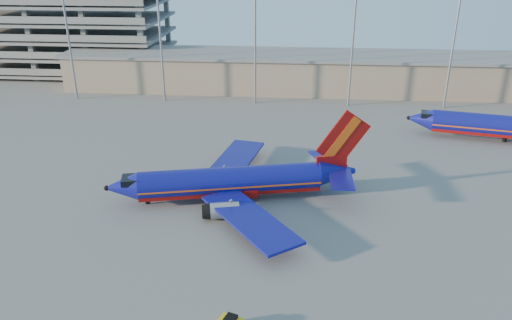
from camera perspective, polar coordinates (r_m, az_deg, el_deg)
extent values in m
plane|color=slate|center=(66.37, 0.82, -5.17)|extent=(220.00, 220.00, 0.00)
cube|color=gray|center=(119.56, 7.70, 9.81)|extent=(120.00, 15.00, 8.00)
cube|color=slate|center=(118.65, 7.81, 11.78)|extent=(122.00, 16.00, 0.60)
cube|color=slate|center=(150.85, -21.58, 10.07)|extent=(60.00, 30.00, 0.70)
cube|color=slate|center=(150.05, -21.82, 11.62)|extent=(60.00, 30.00, 0.70)
cube|color=slate|center=(149.36, -22.06, 13.19)|extent=(60.00, 30.00, 0.70)
cube|color=slate|center=(148.79, -22.31, 14.77)|extent=(60.00, 30.00, 0.70)
cube|color=slate|center=(148.33, -22.57, 16.36)|extent=(60.00, 30.00, 0.70)
cube|color=slate|center=(160.82, -20.11, 14.49)|extent=(1.20, 1.20, 21.00)
cylinder|color=gray|center=(116.43, -20.68, 13.22)|extent=(0.44, 0.44, 28.00)
cylinder|color=gray|center=(109.53, -10.89, 13.70)|extent=(0.44, 0.44, 28.00)
cylinder|color=gray|center=(106.01, -0.10, 13.80)|extent=(0.44, 0.44, 28.00)
cylinder|color=gray|center=(106.21, 11.02, 13.40)|extent=(0.44, 0.44, 28.00)
cylinder|color=gray|center=(110.10, 21.67, 12.56)|extent=(0.44, 0.44, 28.00)
cylinder|color=navy|center=(66.85, -2.98, -2.36)|extent=(24.34, 8.99, 3.72)
cube|color=maroon|center=(67.27, -2.97, -3.10)|extent=(24.18, 8.30, 1.31)
cube|color=#E05412|center=(66.96, -2.98, -2.56)|extent=(24.35, 9.03, 0.22)
cone|color=navy|center=(67.30, -15.10, -3.02)|extent=(4.94, 4.56, 3.72)
cube|color=black|center=(66.73, -14.07, -2.23)|extent=(2.93, 3.08, 0.80)
cone|color=navy|center=(69.35, 9.17, -1.34)|extent=(5.92, 4.79, 3.72)
cube|color=maroon|center=(68.57, 8.60, -0.35)|extent=(4.24, 1.48, 2.21)
cube|color=maroon|center=(67.65, 9.92, 2.44)|extent=(7.26, 1.95, 8.02)
cube|color=#E05412|center=(67.59, 9.76, 2.44)|extent=(4.88, 1.50, 6.29)
cube|color=navy|center=(72.00, 8.13, 0.17)|extent=(5.44, 7.10, 0.22)
cube|color=navy|center=(66.06, 9.71, -2.15)|extent=(3.11, 6.48, 0.22)
cube|color=navy|center=(75.36, -2.45, -0.01)|extent=(7.94, 16.25, 0.35)
cube|color=navy|center=(59.64, -0.73, -6.73)|extent=(13.36, 15.48, 0.35)
cube|color=maroon|center=(67.49, -2.53, -3.38)|extent=(6.75, 5.16, 1.00)
cylinder|color=gray|center=(72.15, -4.29, -1.74)|extent=(4.00, 2.86, 2.11)
cylinder|color=gray|center=(62.87, -3.61, -5.76)|extent=(4.00, 2.86, 2.11)
cylinder|color=gray|center=(67.91, -12.30, -4.52)|extent=(0.29, 0.29, 1.11)
cylinder|color=black|center=(68.02, -12.28, -4.69)|extent=(0.68, 0.39, 0.64)
cylinder|color=black|center=(70.32, -1.92, -3.05)|extent=(0.95, 0.73, 0.84)
cylinder|color=black|center=(65.71, -1.42, -5.07)|extent=(0.95, 0.73, 0.84)
cylinder|color=navy|center=(96.82, 26.78, 3.44)|extent=(24.97, 8.70, 3.81)
cube|color=maroon|center=(97.12, 26.68, 2.90)|extent=(24.82, 7.99, 1.34)
cube|color=#E05412|center=(96.90, 26.75, 3.30)|extent=(24.97, 8.74, 0.23)
cone|color=navy|center=(95.08, 18.21, 4.49)|extent=(5.00, 4.60, 3.81)
cube|color=black|center=(94.86, 19.09, 4.95)|extent=(2.96, 3.12, 0.82)
cylinder|color=black|center=(97.54, 26.54, 2.17)|extent=(0.85, 0.85, 0.93)
cube|color=black|center=(46.38, -2.93, -17.64)|extent=(1.30, 1.36, 0.35)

